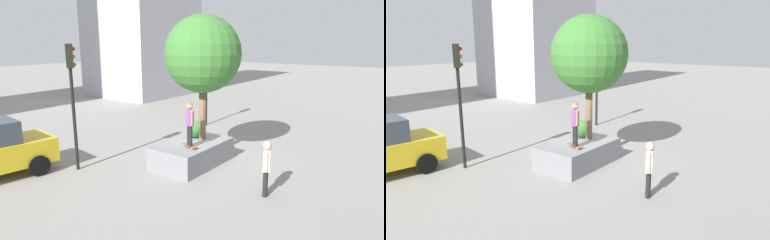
{
  "view_description": "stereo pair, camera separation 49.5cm",
  "coord_description": "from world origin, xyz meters",
  "views": [
    {
      "loc": [
        -10.92,
        -7.69,
        4.78
      ],
      "look_at": [
        -0.45,
        -0.08,
        1.79
      ],
      "focal_mm": 32.19,
      "sensor_mm": 36.0,
      "label": 1
    },
    {
      "loc": [
        -10.62,
        -8.08,
        4.78
      ],
      "look_at": [
        -0.45,
        -0.08,
        1.79
      ],
      "focal_mm": 32.19,
      "sensor_mm": 36.0,
      "label": 2
    }
  ],
  "objects": [
    {
      "name": "ground_plane",
      "position": [
        0.0,
        0.0,
        0.0
      ],
      "size": [
        120.0,
        120.0,
        0.0
      ],
      "primitive_type": "plane",
      "color": "gray"
    },
    {
      "name": "planter_ledge",
      "position": [
        -0.45,
        -0.08,
        0.44
      ],
      "size": [
        3.2,
        1.96,
        0.89
      ],
      "primitive_type": "cube",
      "color": "gray",
      "rests_on": "ground"
    },
    {
      "name": "plaza_tree",
      "position": [
        0.21,
        -0.11,
        4.26
      ],
      "size": [
        3.0,
        3.0,
        4.89
      ],
      "color": "brown",
      "rests_on": "planter_ledge"
    },
    {
      "name": "boxwood_shrub",
      "position": [
        0.21,
        0.22,
        1.25
      ],
      "size": [
        0.71,
        0.71,
        0.71
      ],
      "primitive_type": "sphere",
      "color": "#2D6628",
      "rests_on": "planter_ledge"
    },
    {
      "name": "skateboard",
      "position": [
        -1.0,
        -0.37,
        0.95
      ],
      "size": [
        0.45,
        0.83,
        0.07
      ],
      "color": "brown",
      "rests_on": "planter_ledge"
    },
    {
      "name": "skateboarder",
      "position": [
        -1.0,
        -0.37,
        1.9
      ],
      "size": [
        0.4,
        0.47,
        1.62
      ],
      "color": "black",
      "rests_on": "skateboard"
    },
    {
      "name": "traffic_light_corner",
      "position": [
        5.27,
        3.08,
        2.87
      ],
      "size": [
        0.37,
        0.34,
        4.18
      ],
      "color": "black",
      "rests_on": "ground"
    },
    {
      "name": "traffic_light_median",
      "position": [
        -3.47,
        3.09,
        3.18
      ],
      "size": [
        0.37,
        0.36,
        4.68
      ],
      "color": "black",
      "rests_on": "ground"
    },
    {
      "name": "pedestrian_crossing",
      "position": [
        -1.4,
        -3.62,
        1.03
      ],
      "size": [
        0.56,
        0.38,
        1.78
      ],
      "color": "black",
      "rests_on": "ground"
    }
  ]
}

